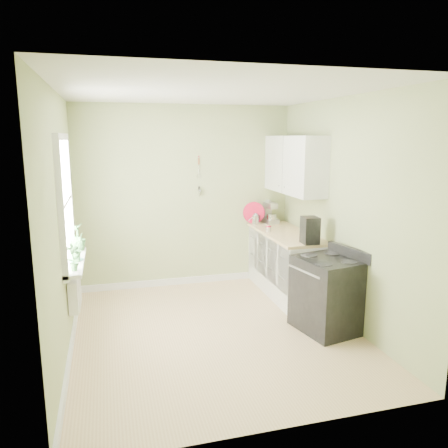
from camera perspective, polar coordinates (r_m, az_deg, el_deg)
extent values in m
cube|color=tan|center=(5.24, -1.14, -14.04)|extent=(3.20, 3.60, 0.02)
cube|color=white|center=(4.76, -1.27, 17.05)|extent=(3.20, 3.60, 0.02)
cube|color=#AFBB7F|center=(6.57, -5.02, 3.54)|extent=(3.20, 0.02, 2.70)
cube|color=#AFBB7F|center=(4.70, -20.60, -0.25)|extent=(0.02, 3.60, 2.70)
cube|color=#AFBB7F|center=(5.43, 15.54, 1.53)|extent=(0.02, 3.60, 2.70)
cube|color=white|center=(6.36, 8.10, -5.22)|extent=(0.60, 1.60, 0.87)
cube|color=beige|center=(6.25, 8.13, -1.22)|extent=(0.64, 1.60, 0.04)
cube|color=white|center=(6.26, 9.16, 7.66)|extent=(0.35, 1.40, 0.80)
cube|color=white|center=(4.96, -20.22, 2.70)|extent=(0.02, 1.00, 1.30)
cube|color=white|center=(4.91, -20.54, 10.63)|extent=(0.06, 1.14, 0.07)
cube|color=white|center=(5.10, -19.48, -4.92)|extent=(0.06, 1.14, 0.07)
cube|color=white|center=(4.96, -19.99, 2.71)|extent=(0.04, 1.00, 0.04)
cube|color=white|center=(5.09, -18.81, -4.72)|extent=(0.18, 1.14, 0.04)
cube|color=white|center=(5.15, -18.95, -8.43)|extent=(0.12, 0.50, 0.35)
cylinder|color=beige|center=(6.52, -3.31, 8.19)|extent=(0.02, 0.02, 0.10)
cylinder|color=silver|center=(6.53, -3.30, 7.14)|extent=(0.01, 0.01, 0.16)
cylinder|color=silver|center=(6.57, -3.27, 4.18)|extent=(0.01, 0.14, 0.14)
cube|color=black|center=(5.28, 13.27, -9.12)|extent=(0.73, 0.81, 0.83)
cube|color=black|center=(5.15, 13.49, -4.61)|extent=(0.73, 0.81, 0.03)
cube|color=black|center=(5.27, 16.10, -3.61)|extent=(0.20, 0.70, 0.13)
cylinder|color=#B2B2B7|center=(5.05, 10.32, -6.09)|extent=(0.14, 0.57, 0.02)
cube|color=red|center=(5.18, 9.81, -7.56)|extent=(0.06, 0.20, 0.35)
cube|color=#B2B2B7|center=(6.85, 6.07, 0.41)|extent=(0.21, 0.29, 0.07)
cube|color=#B2B2B7|center=(6.93, 5.75, 1.62)|extent=(0.12, 0.08, 0.20)
cube|color=#B2B2B7|center=(6.82, 6.06, 2.45)|extent=(0.16, 0.28, 0.09)
sphere|color=#B2B2B7|center=(6.91, 5.77, 2.80)|extent=(0.11, 0.11, 0.11)
cylinder|color=silver|center=(6.79, 6.25, 0.78)|extent=(0.15, 0.15, 0.13)
cylinder|color=silver|center=(6.73, 4.12, 0.54)|extent=(0.10, 0.10, 0.14)
cone|color=silver|center=(6.71, 4.13, 1.27)|extent=(0.10, 0.10, 0.04)
cylinder|color=silver|center=(6.70, 3.53, 0.70)|extent=(0.10, 0.02, 0.07)
cube|color=black|center=(5.59, 11.17, -0.80)|extent=(0.21, 0.23, 0.34)
cylinder|color=black|center=(5.60, 10.86, -1.84)|extent=(0.11, 0.11, 0.12)
cylinder|color=red|center=(6.78, 3.92, 1.48)|extent=(0.34, 0.17, 0.34)
cylinder|color=#BBAA92|center=(6.22, 5.82, -0.70)|extent=(0.07, 0.07, 0.07)
cylinder|color=red|center=(6.21, 5.83, -0.33)|extent=(0.08, 0.08, 0.01)
imported|color=#31612F|center=(4.66, -19.11, -4.13)|extent=(0.18, 0.18, 0.29)
imported|color=#31612F|center=(5.01, -18.84, -3.14)|extent=(0.14, 0.16, 0.27)
imported|color=#31612F|center=(5.47, -18.57, -1.62)|extent=(0.20, 0.20, 0.33)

